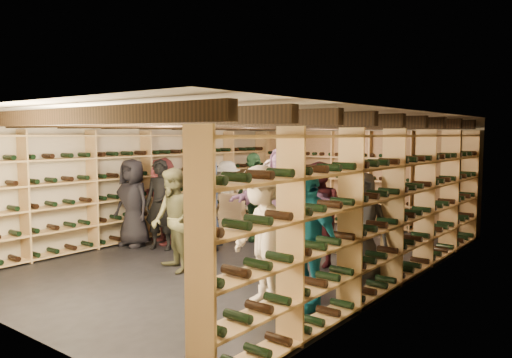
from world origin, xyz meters
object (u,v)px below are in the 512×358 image
object	(u,v)px
person_1	(161,205)
person_5	(163,200)
person_2	(173,220)
person_9	(227,197)
person_10	(254,197)
crate_stack_left	(233,214)
person_4	(307,239)
crate_loose	(342,247)
person_3	(262,235)
person_6	(207,204)
person_0	(133,203)
person_7	(271,206)
person_12	(361,227)
crate_stack_right	(300,227)
person_8	(319,214)
person_11	(284,205)

from	to	relation	value
person_1	person_5	world-z (taller)	person_5
person_2	person_5	distance (m)	2.08
person_9	person_10	xyz separation A→B (m)	(0.83, -0.16, 0.10)
crate_stack_left	person_4	bearing A→B (deg)	-38.14
crate_stack_left	person_1	size ratio (longest dim) A/B	0.52
crate_loose	person_3	size ratio (longest dim) A/B	0.29
person_6	person_0	bearing A→B (deg)	-132.33
person_6	person_7	size ratio (longest dim) A/B	0.99
person_0	person_1	bearing A→B (deg)	9.57
person_5	person_10	bearing A→B (deg)	69.94
person_2	person_12	distance (m)	2.77
crate_stack_left	person_0	size ratio (longest dim) A/B	0.52
person_1	person_4	distance (m)	3.82
crate_stack_right	person_8	distance (m)	1.54
person_0	person_9	xyz separation A→B (m)	(0.60, 1.97, -0.05)
person_1	person_6	size ratio (longest dim) A/B	0.99
person_5	person_6	xyz separation A→B (m)	(1.03, 0.14, 0.00)
crate_loose	person_4	xyz separation A→B (m)	(1.03, -2.79, 0.75)
crate_stack_left	person_3	bearing A→B (deg)	-44.66
crate_loose	person_8	distance (m)	1.29
person_3	person_12	xyz separation A→B (m)	(0.53, 1.60, -0.07)
crate_loose	person_5	xyz separation A→B (m)	(-3.06, -1.44, 0.73)
person_4	person_12	world-z (taller)	person_4
person_0	person_4	world-z (taller)	person_4
person_7	person_4	bearing A→B (deg)	-32.53
person_4	person_6	bearing A→B (deg)	170.49
person_8	person_9	distance (m)	3.02
person_1	person_9	world-z (taller)	person_1
person_0	person_6	distance (m)	1.43
person_10	crate_stack_left	bearing A→B (deg)	-177.31
person_0	person_9	bearing A→B (deg)	70.21
person_8	person_11	xyz separation A→B (m)	(-0.50, -0.22, 0.13)
person_3	person_9	world-z (taller)	person_3
crate_stack_right	person_0	bearing A→B (deg)	-140.72
crate_stack_left	person_7	bearing A→B (deg)	-27.58
person_1	crate_stack_right	bearing A→B (deg)	22.06
crate_stack_right	person_2	distance (m)	2.78
person_7	person_11	xyz separation A→B (m)	(0.60, -0.44, 0.12)
person_0	person_11	size ratio (longest dim) A/B	0.85
person_5	person_7	distance (m)	2.19
person_4	person_12	bearing A→B (deg)	105.13
person_1	person_10	size ratio (longest dim) A/B	0.95
person_6	person_7	world-z (taller)	person_7
person_9	person_12	size ratio (longest dim) A/B	0.98
person_3	person_4	size ratio (longest dim) A/B	1.02
crate_stack_right	person_7	size ratio (longest dim) A/B	0.41
person_2	person_12	world-z (taller)	person_2
person_8	person_12	bearing A→B (deg)	1.76
person_1	person_7	bearing A→B (deg)	6.78
person_6	person_12	bearing A→B (deg)	17.81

